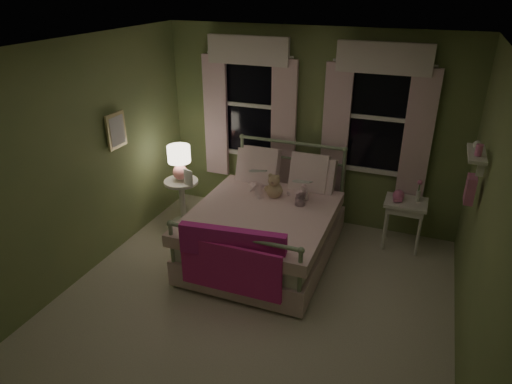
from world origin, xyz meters
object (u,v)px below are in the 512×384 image
at_px(child_left, 258,170).
at_px(teddy_bear, 274,187).
at_px(nightstand_left, 182,196).
at_px(child_right, 300,178).
at_px(bed, 266,226).
at_px(table_lamp, 179,159).
at_px(nightstand_right, 405,208).

relative_size(child_left, teddy_bear, 2.12).
height_order(teddy_bear, nightstand_left, teddy_bear).
bearing_deg(nightstand_left, child_left, 6.02).
bearing_deg(teddy_bear, child_right, 29.50).
relative_size(bed, teddy_bear, 6.29).
relative_size(child_right, nightstand_left, 1.03).
bearing_deg(table_lamp, nightstand_right, 9.06).
bearing_deg(child_right, child_left, -14.13).
bearing_deg(bed, child_right, 56.40).
xyz_separation_m(child_left, nightstand_right, (1.82, 0.35, -0.36)).
bearing_deg(child_left, nightstand_left, -19.51).
xyz_separation_m(bed, nightstand_right, (1.54, 0.77, 0.17)).
bearing_deg(child_left, teddy_bear, 124.97).
bearing_deg(nightstand_right, child_right, -164.58).
relative_size(bed, child_right, 3.05).
xyz_separation_m(child_left, nightstand_left, (-1.06, -0.11, -0.49)).
height_order(bed, table_lamp, bed).
bearing_deg(bed, nightstand_right, 26.55).
relative_size(child_left, nightstand_left, 1.06).
xyz_separation_m(bed, child_left, (-0.28, 0.42, 0.53)).
height_order(nightstand_left, table_lamp, table_lamp).
distance_m(bed, child_left, 0.73).
height_order(bed, nightstand_left, bed).
distance_m(bed, nightstand_right, 1.73).
xyz_separation_m(child_left, teddy_bear, (0.28, -0.16, -0.12)).
relative_size(nightstand_left, table_lamp, 1.38).
distance_m(child_left, table_lamp, 1.07).
relative_size(child_left, table_lamp, 1.46).
relative_size(bed, nightstand_left, 3.13).
bearing_deg(nightstand_right, bed, -153.45).
bearing_deg(nightstand_right, child_left, -169.19).
relative_size(nightstand_left, nightstand_right, 1.02).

